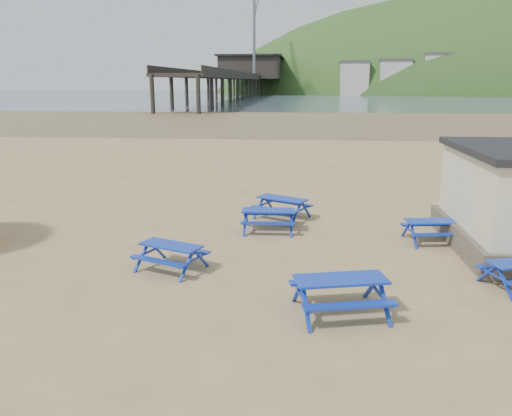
# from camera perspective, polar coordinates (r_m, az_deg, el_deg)

# --- Properties ---
(ground) EXTENTS (400.00, 400.00, 0.00)m
(ground) POSITION_cam_1_polar(r_m,az_deg,el_deg) (15.13, -3.15, -5.01)
(ground) COLOR tan
(ground) RESTS_ON ground
(wet_sand) EXTENTS (400.00, 400.00, 0.00)m
(wet_sand) POSITION_cam_1_polar(r_m,az_deg,el_deg) (69.34, 3.56, 10.11)
(wet_sand) COLOR olive
(wet_sand) RESTS_ON ground
(sea) EXTENTS (400.00, 400.00, 0.00)m
(sea) POSITION_cam_1_polar(r_m,az_deg,el_deg) (184.21, 4.73, 12.66)
(sea) COLOR #485A67
(sea) RESTS_ON ground
(picnic_table_blue_a) EXTENTS (1.84, 1.50, 0.75)m
(picnic_table_blue_a) POSITION_cam_1_polar(r_m,az_deg,el_deg) (17.06, 1.43, -1.42)
(picnic_table_blue_a) COLOR #0F2FAF
(picnic_table_blue_a) RESTS_ON ground
(picnic_table_blue_b) EXTENTS (2.35, 2.20, 0.78)m
(picnic_table_blue_b) POSITION_cam_1_polar(r_m,az_deg,el_deg) (18.69, 3.01, 0.00)
(picnic_table_blue_b) COLOR #0F2FAF
(picnic_table_blue_b) RESTS_ON ground
(picnic_table_blue_c) EXTENTS (1.88, 1.60, 0.71)m
(picnic_table_blue_c) POSITION_cam_1_polar(r_m,az_deg,el_deg) (16.87, 19.54, -2.52)
(picnic_table_blue_c) COLOR #0F2FAF
(picnic_table_blue_c) RESTS_ON ground
(picnic_table_blue_d) EXTENTS (2.10, 1.92, 0.72)m
(picnic_table_blue_d) POSITION_cam_1_polar(r_m,az_deg,el_deg) (13.81, -9.67, -5.53)
(picnic_table_blue_d) COLOR #0F2FAF
(picnic_table_blue_d) RESTS_ON ground
(picnic_table_blue_e) EXTENTS (2.31, 2.03, 0.84)m
(picnic_table_blue_e) POSITION_cam_1_polar(r_m,az_deg,el_deg) (11.27, 9.60, -9.87)
(picnic_table_blue_e) COLOR #0F2FAF
(picnic_table_blue_e) RESTS_ON ground
(pier) EXTENTS (24.00, 220.00, 39.29)m
(pier) POSITION_cam_1_polar(r_m,az_deg,el_deg) (193.41, -0.71, 14.40)
(pier) COLOR black
(pier) RESTS_ON ground
(headland_town) EXTENTS (264.00, 144.00, 108.00)m
(headland_town) POSITION_cam_1_polar(r_m,az_deg,el_deg) (259.58, 25.44, 9.61)
(headland_town) COLOR #2D4C1E
(headland_town) RESTS_ON ground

